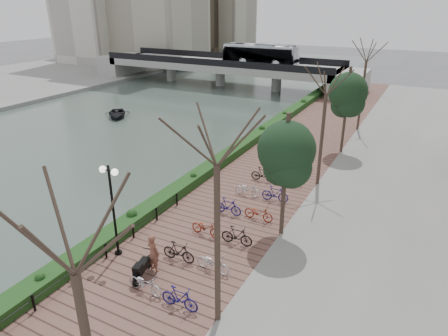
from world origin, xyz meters
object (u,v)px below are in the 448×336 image
Objects in this scene: lamppost at (111,191)px; motorcycle at (143,267)px; pedestrian at (153,253)px; boat at (117,114)px.

lamppost is 3.66m from motorcycle.
motorcycle is 0.75m from pedestrian.
motorcycle is at bearing 86.31° from pedestrian.
boat is at bearing -33.24° from pedestrian.
boat is (-20.54, 20.51, -1.01)m from pedestrian.
pedestrian is at bearing 60.56° from motorcycle.
pedestrian is (2.33, -0.22, -2.42)m from lamppost.
motorcycle is at bearing -20.81° from lamppost.
pedestrian is 29.04m from boat.
motorcycle is 0.42× the size of boat.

